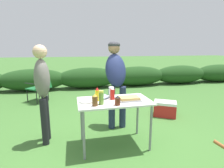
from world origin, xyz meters
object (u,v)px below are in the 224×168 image
at_px(ketchup_bottle, 112,93).
at_px(camp_chair_green_behind_table, 40,86).
at_px(food_tray, 129,99).
at_px(plate_stack, 88,101).
at_px(mustard_bottle, 97,94).
at_px(standing_person_in_navy_coat, 43,85).
at_px(paper_cup_stack, 111,92).
at_px(mixing_bowl, 102,96).
at_px(standing_person_with_beanie, 116,75).
at_px(folding_table, 114,105).
at_px(beer_bottle, 95,100).
at_px(bbq_sauce_bottle, 118,101).
at_px(cooler_box, 165,109).
at_px(relish_jar, 101,98).

height_order(ketchup_bottle, camp_chair_green_behind_table, ketchup_bottle).
bearing_deg(food_tray, plate_stack, 175.18).
relative_size(mustard_bottle, standing_person_in_navy_coat, 0.13).
bearing_deg(paper_cup_stack, mixing_bowl, -174.98).
bearing_deg(standing_person_with_beanie, mustard_bottle, -125.38).
bearing_deg(folding_table, beer_bottle, -150.11).
height_order(plate_stack, bbq_sauce_bottle, bbq_sauce_bottle).
relative_size(mixing_bowl, cooler_box, 0.38).
relative_size(mustard_bottle, ketchup_bottle, 1.01).
distance_m(folding_table, mustard_bottle, 0.31).
xyz_separation_m(bbq_sauce_bottle, standing_person_in_navy_coat, (-1.05, 0.58, 0.15)).
xyz_separation_m(standing_person_with_beanie, cooler_box, (1.21, 0.22, -0.85)).
bearing_deg(relish_jar, ketchup_bottle, 44.00).
xyz_separation_m(ketchup_bottle, cooler_box, (1.43, 0.88, -0.67)).
bearing_deg(standing_person_with_beanie, cooler_box, 8.62).
bearing_deg(camp_chair_green_behind_table, folding_table, -109.08).
relative_size(plate_stack, standing_person_with_beanie, 0.14).
relative_size(mixing_bowl, camp_chair_green_behind_table, 0.26).
relative_size(plate_stack, cooler_box, 0.41).
bearing_deg(standing_person_with_beanie, folding_table, -107.14).
distance_m(ketchup_bottle, cooler_box, 1.81).
bearing_deg(beer_bottle, mustard_bottle, 73.66).
height_order(mixing_bowl, mustard_bottle, mustard_bottle).
distance_m(folding_table, relish_jar, 0.32).
height_order(paper_cup_stack, standing_person_in_navy_coat, standing_person_in_navy_coat).
height_order(mixing_bowl, relish_jar, relish_jar).
bearing_deg(cooler_box, mixing_bowl, -123.38).
distance_m(plate_stack, bbq_sauce_bottle, 0.46).
xyz_separation_m(beer_bottle, standing_person_with_beanie, (0.52, 0.90, 0.20)).
distance_m(food_tray, ketchup_bottle, 0.27).
bearing_deg(ketchup_bottle, cooler_box, 31.49).
bearing_deg(food_tray, camp_chair_green_behind_table, 122.33).
bearing_deg(plate_stack, food_tray, -4.82).
bearing_deg(paper_cup_stack, food_tray, -42.76).
height_order(standing_person_in_navy_coat, camp_chair_green_behind_table, standing_person_in_navy_coat).
bearing_deg(beer_bottle, standing_person_with_beanie, 59.99).
relative_size(beer_bottle, camp_chair_green_behind_table, 0.21).
bearing_deg(cooler_box, ketchup_bottle, -118.14).
height_order(mixing_bowl, ketchup_bottle, ketchup_bottle).
relative_size(paper_cup_stack, camp_chair_green_behind_table, 0.21).
distance_m(plate_stack, standing_person_in_navy_coat, 0.77).
bearing_deg(cooler_box, camp_chair_green_behind_table, 179.07).
relative_size(plate_stack, standing_person_in_navy_coat, 0.15).
bearing_deg(camp_chair_green_behind_table, cooler_box, -79.71).
relative_size(plate_stack, mixing_bowl, 1.09).
bearing_deg(mixing_bowl, plate_stack, -148.35).
distance_m(mustard_bottle, standing_person_in_navy_coat, 0.88).
bearing_deg(mustard_bottle, cooler_box, 28.17).
bearing_deg(folding_table, standing_person_in_navy_coat, 161.62).
bearing_deg(mustard_bottle, ketchup_bottle, 4.01).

